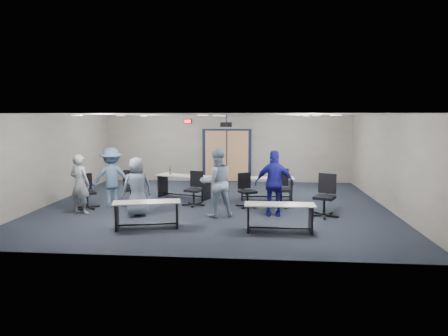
# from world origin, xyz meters

# --- Properties ---
(floor) EXTENTS (10.00, 10.00, 0.00)m
(floor) POSITION_xyz_m (0.00, 0.00, 0.00)
(floor) COLOR black
(floor) RESTS_ON ground
(back_wall) EXTENTS (10.00, 0.04, 2.70)m
(back_wall) POSITION_xyz_m (0.00, 4.50, 1.35)
(back_wall) COLOR slate
(back_wall) RESTS_ON floor
(front_wall) EXTENTS (10.00, 0.04, 2.70)m
(front_wall) POSITION_xyz_m (0.00, -4.50, 1.35)
(front_wall) COLOR slate
(front_wall) RESTS_ON floor
(left_wall) EXTENTS (0.04, 9.00, 2.70)m
(left_wall) POSITION_xyz_m (-5.00, 0.00, 1.35)
(left_wall) COLOR slate
(left_wall) RESTS_ON floor
(right_wall) EXTENTS (0.04, 9.00, 2.70)m
(right_wall) POSITION_xyz_m (5.00, 0.00, 1.35)
(right_wall) COLOR slate
(right_wall) RESTS_ON floor
(ceiling) EXTENTS (10.00, 9.00, 0.04)m
(ceiling) POSITION_xyz_m (0.00, 0.00, 2.70)
(ceiling) COLOR silver
(ceiling) RESTS_ON back_wall
(double_door) EXTENTS (2.00, 0.07, 2.20)m
(double_door) POSITION_xyz_m (0.00, 4.46, 1.05)
(double_door) COLOR black
(double_door) RESTS_ON back_wall
(exit_sign) EXTENTS (0.32, 0.07, 0.18)m
(exit_sign) POSITION_xyz_m (-1.60, 4.44, 2.45)
(exit_sign) COLOR black
(exit_sign) RESTS_ON back_wall
(ceiling_projector) EXTENTS (0.35, 0.32, 0.37)m
(ceiling_projector) POSITION_xyz_m (0.30, 0.50, 2.40)
(ceiling_projector) COLOR black
(ceiling_projector) RESTS_ON ceiling
(ceiling_can_lights) EXTENTS (6.24, 5.74, 0.02)m
(ceiling_can_lights) POSITION_xyz_m (0.00, 0.25, 2.67)
(ceiling_can_lights) COLOR white
(ceiling_can_lights) RESTS_ON ceiling
(table_front_left) EXTENTS (1.66, 0.88, 0.64)m
(table_front_left) POSITION_xyz_m (-1.34, -2.60, 0.44)
(table_front_left) COLOR #B4B0AA
(table_front_left) RESTS_ON floor
(table_front_right) EXTENTS (1.61, 0.55, 0.65)m
(table_front_right) POSITION_xyz_m (1.78, -2.64, 0.45)
(table_front_right) COLOR #B4B0AA
(table_front_right) RESTS_ON floor
(table_back_left) EXTENTS (1.93, 1.19, 1.02)m
(table_back_left) POSITION_xyz_m (-1.14, 1.00, 0.51)
(table_back_left) COLOR #B4B0AA
(table_back_left) RESTS_ON floor
(table_back_right) EXTENTS (1.77, 0.66, 0.83)m
(table_back_right) POSITION_xyz_m (1.56, 0.97, 0.49)
(table_back_right) COLOR #B4B0AA
(table_back_right) RESTS_ON floor
(chair_back_a) EXTENTS (0.83, 0.83, 1.03)m
(chair_back_a) POSITION_xyz_m (-2.54, -0.13, 0.51)
(chair_back_a) COLOR black
(chair_back_a) RESTS_ON floor
(chair_back_b) EXTENTS (0.80, 0.80, 1.02)m
(chair_back_b) POSITION_xyz_m (-0.63, -0.10, 0.51)
(chair_back_b) COLOR black
(chair_back_b) RESTS_ON floor
(chair_back_c) EXTENTS (0.85, 0.85, 0.99)m
(chair_back_c) POSITION_xyz_m (0.98, -0.16, 0.50)
(chair_back_c) COLOR black
(chair_back_c) RESTS_ON floor
(chair_back_d) EXTENTS (0.71, 0.71, 1.10)m
(chair_back_d) POSITION_xyz_m (1.96, -0.02, 0.55)
(chair_back_d) COLOR black
(chair_back_d) RESTS_ON floor
(chair_loose_left) EXTENTS (0.88, 0.88, 1.00)m
(chair_loose_left) POSITION_xyz_m (-3.63, -0.75, 0.50)
(chair_loose_left) COLOR black
(chair_loose_left) RESTS_ON floor
(chair_loose_right) EXTENTS (0.94, 0.94, 1.13)m
(chair_loose_right) POSITION_xyz_m (3.03, -1.13, 0.56)
(chair_loose_right) COLOR black
(chair_loose_right) RESTS_ON floor
(person_gray) EXTENTS (0.68, 0.53, 1.63)m
(person_gray) POSITION_xyz_m (-3.56, -1.33, 0.82)
(person_gray) COLOR gray
(person_gray) RESTS_ON floor
(person_plaid) EXTENTS (0.92, 0.80, 1.58)m
(person_plaid) POSITION_xyz_m (-1.93, -1.46, 0.79)
(person_plaid) COLOR slate
(person_plaid) RESTS_ON floor
(person_lightblue) EXTENTS (1.09, 0.98, 1.83)m
(person_lightblue) POSITION_xyz_m (0.19, -1.35, 0.92)
(person_lightblue) COLOR #94A9C4
(person_lightblue) RESTS_ON floor
(person_navy) EXTENTS (1.04, 0.45, 1.76)m
(person_navy) POSITION_xyz_m (1.72, -1.16, 0.88)
(person_navy) COLOR navy
(person_navy) RESTS_ON floor
(person_back) EXTENTS (1.29, 1.01, 1.75)m
(person_back) POSITION_xyz_m (-2.97, -0.51, 0.88)
(person_back) COLOR #455E7D
(person_back) RESTS_ON floor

